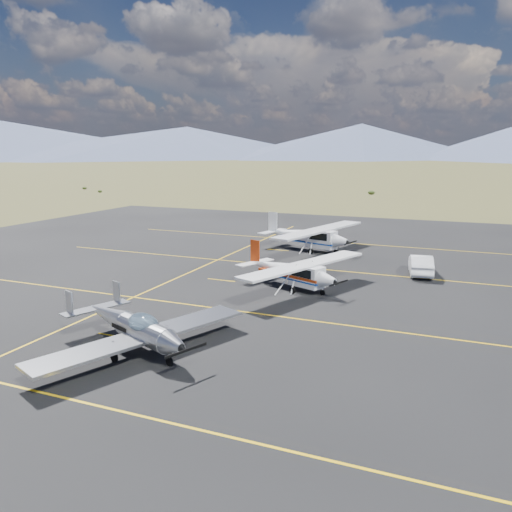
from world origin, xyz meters
The scene contains 6 objects.
ground centered at (0.00, 0.00, 0.00)m, with size 1600.00×1600.00×0.00m, color #383D1C.
apron centered at (0.00, 7.00, 0.00)m, with size 72.00×72.00×0.02m, color black.
aircraft_low_wing centered at (-1.23, -4.45, 1.03)m, with size 7.31×9.70×2.15m.
aircraft_cessna centered at (1.88, 7.48, 1.16)m, with size 7.41×10.07×2.62m.
aircraft_plain centered at (-0.62, 19.32, 1.34)m, with size 7.95×11.87×3.02m.
sedan centered at (9.06, 14.18, 0.70)m, with size 1.45×4.16×1.37m, color white.
Camera 1 is at (11.25, -21.17, 8.43)m, focal length 35.00 mm.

